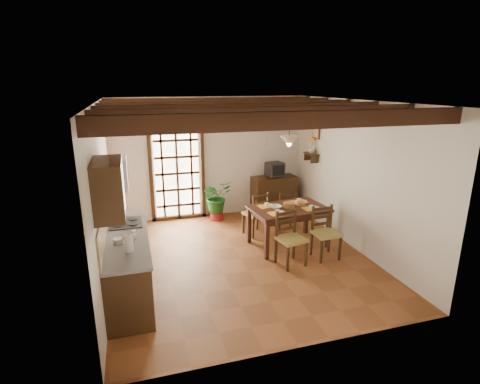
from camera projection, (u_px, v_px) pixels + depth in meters
name	position (u px, v px, depth m)	size (l,w,h in m)	color
ground_plane	(241.00, 259.00, 6.84)	(5.00, 5.00, 0.00)	brown
room_shell	(241.00, 161.00, 6.33)	(4.52, 5.02, 2.81)	silver
ceiling_beams	(241.00, 108.00, 6.09)	(4.50, 4.34, 0.20)	black
french_door	(177.00, 170.00, 8.55)	(1.26, 0.11, 2.32)	white
kitchen_counter	(128.00, 264.00, 5.63)	(0.64, 2.25, 1.38)	#311E0F
upper_cabinet	(109.00, 188.00, 4.56)	(0.35, 0.80, 0.70)	#311E0F
range_hood	(114.00, 174.00, 5.75)	(0.38, 0.60, 0.54)	white
counter_items	(125.00, 232.00, 5.57)	(0.50, 1.43, 0.25)	black
dining_table	(289.00, 212.00, 7.23)	(1.53, 1.07, 0.78)	#381B12
chair_near_left	(290.00, 248.00, 6.55)	(0.52, 0.51, 0.97)	#A09144
chair_near_right	(325.00, 242.00, 6.82)	(0.46, 0.44, 0.95)	#A09144
chair_far_left	(256.00, 221.00, 7.87)	(0.53, 0.52, 0.93)	#A09144
chair_far_right	(286.00, 217.00, 8.14)	(0.44, 0.43, 0.88)	#A09144
table_setting	(289.00, 204.00, 7.19)	(1.05, 0.70, 0.10)	gold
table_bowl	(276.00, 207.00, 7.15)	(0.22, 0.22, 0.05)	white
sideboard	(274.00, 195.00, 9.17)	(1.07, 0.48, 0.91)	#311E0F
crt_tv	(275.00, 169.00, 8.99)	(0.44, 0.41, 0.33)	black
fuse_box	(271.00, 141.00, 9.04)	(0.25, 0.03, 0.32)	white
plant_pot	(217.00, 214.00, 8.81)	(0.36, 0.36, 0.22)	maroon
potted_plant	(217.00, 196.00, 8.68)	(1.73, 1.49, 1.93)	#144C19
wall_shelf	(311.00, 155.00, 8.47)	(0.20, 0.42, 0.20)	#311E0F
shelf_vase	(312.00, 149.00, 8.43)	(0.15, 0.15, 0.15)	#B2BFB2
shelf_flowers	(312.00, 140.00, 8.38)	(0.14, 0.14, 0.36)	gold
framed_picture	(316.00, 131.00, 8.34)	(0.03, 0.32, 0.32)	brown
pendant_lamp	(289.00, 140.00, 6.94)	(0.36, 0.36, 0.84)	black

